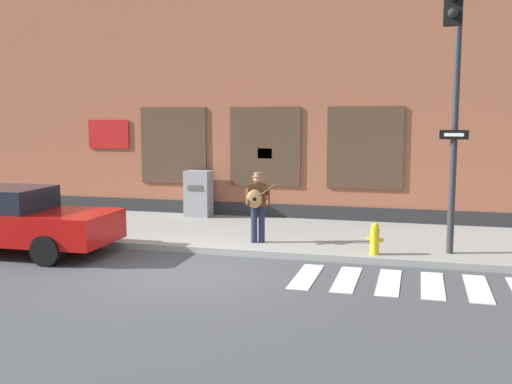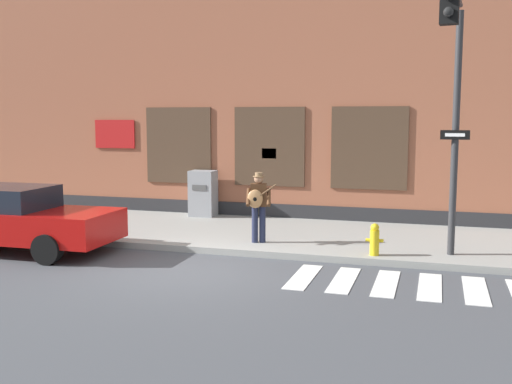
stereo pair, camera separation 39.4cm
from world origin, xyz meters
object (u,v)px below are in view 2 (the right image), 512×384
at_px(busker, 258,203).
at_px(red_car, 17,219).
at_px(fire_hydrant, 375,240).
at_px(utility_box, 203,193).
at_px(traffic_light, 454,78).

bearing_deg(busker, red_car, -159.82).
distance_m(busker, fire_hydrant, 2.91).
xyz_separation_m(red_car, fire_hydrant, (8.06, 1.40, -0.27)).
height_order(busker, fire_hydrant, busker).
relative_size(busker, utility_box, 1.22).
bearing_deg(utility_box, traffic_light, -32.32).
relative_size(utility_box, fire_hydrant, 1.97).
relative_size(busker, traffic_light, 0.31).
relative_size(red_car, traffic_light, 0.87).
bearing_deg(traffic_light, fire_hydrant, 157.17).
height_order(traffic_light, utility_box, traffic_light).
bearing_deg(utility_box, fire_hydrant, -34.59).
relative_size(traffic_light, utility_box, 3.89).
bearing_deg(red_car, busker, 20.18).
relative_size(red_car, fire_hydrant, 6.63).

